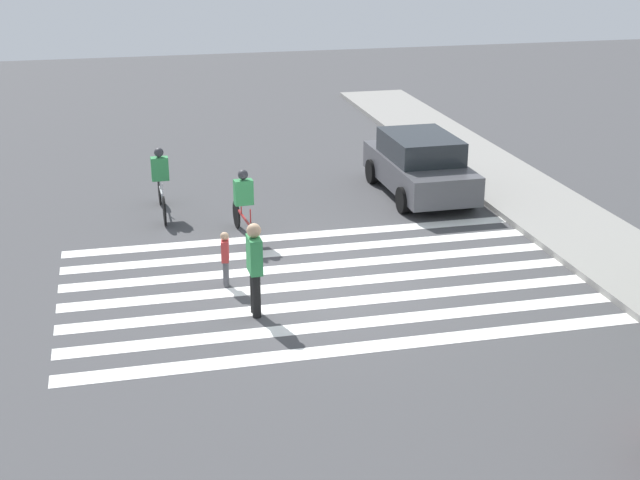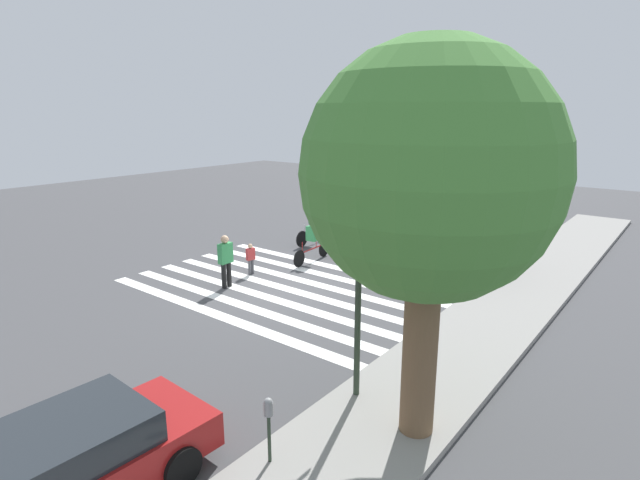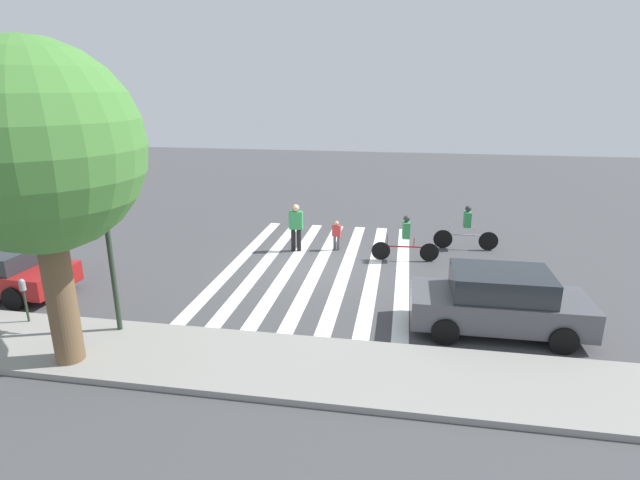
{
  "view_description": "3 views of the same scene",
  "coord_description": "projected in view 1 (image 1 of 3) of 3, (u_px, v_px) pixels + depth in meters",
  "views": [
    {
      "loc": [
        15.46,
        -3.71,
        6.8
      ],
      "look_at": [
        0.53,
        -0.18,
        1.12
      ],
      "focal_mm": 50.0,
      "sensor_mm": 36.0,
      "label": 1
    },
    {
      "loc": [
        11.22,
        10.24,
        5.55
      ],
      "look_at": [
        -1.1,
        0.63,
        1.47
      ],
      "focal_mm": 28.0,
      "sensor_mm": 36.0,
      "label": 2
    },
    {
      "loc": [
        -2.69,
        15.29,
        5.76
      ],
      "look_at": [
        -0.19,
        0.79,
        1.18
      ],
      "focal_mm": 28.0,
      "sensor_mm": 36.0,
      "label": 3
    }
  ],
  "objects": [
    {
      "name": "car_parked_dark_suv",
      "position": [
        420.0,
        165.0,
        22.42
      ],
      "size": [
        4.16,
        1.93,
        1.56
      ],
      "rotation": [
        0.0,
        0.0,
        0.01
      ],
      "color": "#4C4C51",
      "rests_on": "ground_plane"
    },
    {
      "name": "pedestrian_child_with_backpack",
      "position": [
        225.0,
        256.0,
        16.98
      ],
      "size": [
        0.32,
        0.19,
        1.1
      ],
      "rotation": [
        0.0,
        0.0,
        -0.18
      ],
      "color": "#4C4C51",
      "rests_on": "ground_plane"
    },
    {
      "name": "ground_plane",
      "position": [
        323.0,
        284.0,
        17.27
      ],
      "size": [
        60.0,
        60.0,
        0.0
      ],
      "primitive_type": "plane",
      "color": "#444447"
    },
    {
      "name": "cyclist_near_curb",
      "position": [
        244.0,
        202.0,
        19.3
      ],
      "size": [
        2.27,
        0.42,
        1.6
      ],
      "rotation": [
        0.0,
        0.0,
        0.07
      ],
      "color": "black",
      "rests_on": "ground_plane"
    },
    {
      "name": "cyclist_mid_street",
      "position": [
        161.0,
        179.0,
        20.92
      ],
      "size": [
        2.3,
        0.4,
        1.63
      ],
      "rotation": [
        0.0,
        0.0,
        0.01
      ],
      "color": "black",
      "rests_on": "ground_plane"
    },
    {
      "name": "pedestrian_adult_blue_shirt",
      "position": [
        255.0,
        264.0,
        15.63
      ],
      "size": [
        0.48,
        0.26,
        1.73
      ],
      "rotation": [
        0.0,
        0.0,
        3.16
      ],
      "color": "black",
      "rests_on": "ground_plane"
    },
    {
      "name": "crosswalk_stripes",
      "position": [
        323.0,
        284.0,
        17.27
      ],
      "size": [
        5.94,
        10.0,
        0.01
      ],
      "color": "white",
      "rests_on": "ground_plane"
    },
    {
      "name": "sidewalk_curb",
      "position": [
        614.0,
        254.0,
        18.59
      ],
      "size": [
        36.0,
        2.5,
        0.14
      ],
      "color": "gray",
      "rests_on": "ground_plane"
    }
  ]
}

